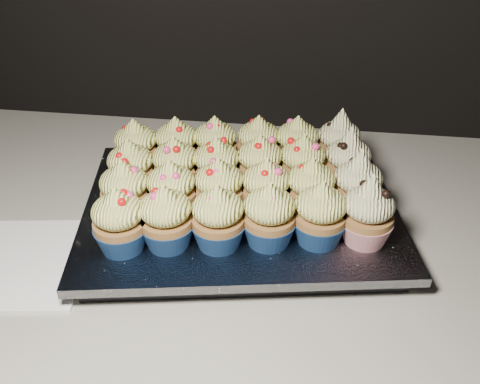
% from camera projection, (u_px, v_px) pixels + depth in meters
% --- Properties ---
extents(worktop, '(2.44, 0.64, 0.04)m').
position_uv_depth(worktop, '(165.00, 227.00, 0.75)').
color(worktop, beige).
rests_on(worktop, cabinet).
extents(napkin, '(0.19, 0.19, 0.00)m').
position_uv_depth(napkin, '(19.00, 262.00, 0.66)').
color(napkin, white).
rests_on(napkin, worktop).
extents(baking_tray, '(0.42, 0.35, 0.02)m').
position_uv_depth(baking_tray, '(240.00, 216.00, 0.72)').
color(baking_tray, black).
rests_on(baking_tray, worktop).
extents(foil_lining, '(0.46, 0.39, 0.01)m').
position_uv_depth(foil_lining, '(240.00, 206.00, 0.72)').
color(foil_lining, silver).
rests_on(foil_lining, baking_tray).
extents(cupcake_0, '(0.06, 0.06, 0.08)m').
position_uv_depth(cupcake_0, '(119.00, 222.00, 0.61)').
color(cupcake_0, navy).
rests_on(cupcake_0, foil_lining).
extents(cupcake_1, '(0.06, 0.06, 0.08)m').
position_uv_depth(cupcake_1, '(166.00, 219.00, 0.62)').
color(cupcake_1, navy).
rests_on(cupcake_1, foil_lining).
extents(cupcake_2, '(0.06, 0.06, 0.08)m').
position_uv_depth(cupcake_2, '(218.00, 219.00, 0.62)').
color(cupcake_2, navy).
rests_on(cupcake_2, foil_lining).
extents(cupcake_3, '(0.06, 0.06, 0.08)m').
position_uv_depth(cupcake_3, '(269.00, 216.00, 0.62)').
color(cupcake_3, navy).
rests_on(cupcake_3, foil_lining).
extents(cupcake_4, '(0.06, 0.06, 0.08)m').
position_uv_depth(cupcake_4, '(320.00, 215.00, 0.62)').
color(cupcake_4, navy).
rests_on(cupcake_4, foil_lining).
extents(cupcake_5, '(0.06, 0.06, 0.10)m').
position_uv_depth(cupcake_5, '(368.00, 213.00, 0.62)').
color(cupcake_5, '#A41622').
rests_on(cupcake_5, foil_lining).
extents(cupcake_6, '(0.06, 0.06, 0.08)m').
position_uv_depth(cupcake_6, '(125.00, 192.00, 0.66)').
color(cupcake_6, navy).
rests_on(cupcake_6, foil_lining).
extents(cupcake_7, '(0.06, 0.06, 0.08)m').
position_uv_depth(cupcake_7, '(172.00, 192.00, 0.66)').
color(cupcake_7, navy).
rests_on(cupcake_7, foil_lining).
extents(cupcake_8, '(0.06, 0.06, 0.08)m').
position_uv_depth(cupcake_8, '(219.00, 190.00, 0.67)').
color(cupcake_8, navy).
rests_on(cupcake_8, foil_lining).
extents(cupcake_9, '(0.06, 0.06, 0.08)m').
position_uv_depth(cupcake_9, '(266.00, 190.00, 0.67)').
color(cupcake_9, navy).
rests_on(cupcake_9, foil_lining).
extents(cupcake_10, '(0.06, 0.06, 0.08)m').
position_uv_depth(cupcake_10, '(310.00, 190.00, 0.67)').
color(cupcake_10, navy).
rests_on(cupcake_10, foil_lining).
extents(cupcake_11, '(0.06, 0.06, 0.10)m').
position_uv_depth(cupcake_11, '(357.00, 186.00, 0.67)').
color(cupcake_11, '#A41622').
rests_on(cupcake_11, foil_lining).
extents(cupcake_12, '(0.06, 0.06, 0.08)m').
position_uv_depth(cupcake_12, '(131.00, 170.00, 0.71)').
color(cupcake_12, navy).
rests_on(cupcake_12, foil_lining).
extents(cupcake_13, '(0.06, 0.06, 0.08)m').
position_uv_depth(cupcake_13, '(175.00, 167.00, 0.71)').
color(cupcake_13, navy).
rests_on(cupcake_13, foil_lining).
extents(cupcake_14, '(0.06, 0.06, 0.08)m').
position_uv_depth(cupcake_14, '(217.00, 168.00, 0.71)').
color(cupcake_14, navy).
rests_on(cupcake_14, foil_lining).
extents(cupcake_15, '(0.06, 0.06, 0.08)m').
position_uv_depth(cupcake_15, '(260.00, 165.00, 0.72)').
color(cupcake_15, navy).
rests_on(cupcake_15, foil_lining).
extents(cupcake_16, '(0.06, 0.06, 0.08)m').
position_uv_depth(cupcake_16, '(302.00, 165.00, 0.72)').
color(cupcake_16, navy).
rests_on(cupcake_16, foil_lining).
extents(cupcake_17, '(0.06, 0.06, 0.10)m').
position_uv_depth(cupcake_17, '(348.00, 163.00, 0.72)').
color(cupcake_17, '#A41622').
rests_on(cupcake_17, foil_lining).
extents(cupcake_18, '(0.06, 0.06, 0.08)m').
position_uv_depth(cupcake_18, '(136.00, 149.00, 0.76)').
color(cupcake_18, navy).
rests_on(cupcake_18, foil_lining).
extents(cupcake_19, '(0.06, 0.06, 0.08)m').
position_uv_depth(cupcake_19, '(177.00, 146.00, 0.76)').
color(cupcake_19, navy).
rests_on(cupcake_19, foil_lining).
extents(cupcake_20, '(0.06, 0.06, 0.08)m').
position_uv_depth(cupcake_20, '(215.00, 145.00, 0.76)').
color(cupcake_20, navy).
rests_on(cupcake_20, foil_lining).
extents(cupcake_21, '(0.06, 0.06, 0.08)m').
position_uv_depth(cupcake_21, '(258.00, 145.00, 0.77)').
color(cupcake_21, navy).
rests_on(cupcake_21, foil_lining).
extents(cupcake_22, '(0.06, 0.06, 0.08)m').
position_uv_depth(cupcake_22, '(297.00, 145.00, 0.76)').
color(cupcake_22, navy).
rests_on(cupcake_22, foil_lining).
extents(cupcake_23, '(0.06, 0.06, 0.10)m').
position_uv_depth(cupcake_23, '(339.00, 143.00, 0.77)').
color(cupcake_23, '#A41622').
rests_on(cupcake_23, foil_lining).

